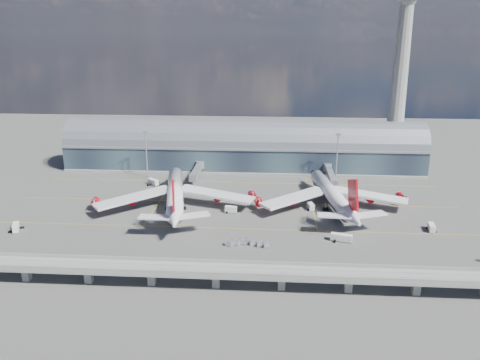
# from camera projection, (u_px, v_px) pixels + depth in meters

# --- Properties ---
(ground) EXTENTS (500.00, 500.00, 0.00)m
(ground) POSITION_uv_depth(u_px,v_px,m) (232.00, 219.00, 195.98)
(ground) COLOR #474744
(ground) RESTS_ON ground
(taxi_lines) EXTENTS (200.00, 80.12, 0.01)m
(taxi_lines) POSITION_uv_depth(u_px,v_px,m) (236.00, 201.00, 217.01)
(taxi_lines) COLOR gold
(taxi_lines) RESTS_ON ground
(terminal) EXTENTS (200.00, 30.00, 28.00)m
(terminal) POSITION_uv_depth(u_px,v_px,m) (243.00, 149.00, 266.74)
(terminal) COLOR #212A37
(terminal) RESTS_ON ground
(control_tower) EXTENTS (19.00, 19.00, 103.00)m
(control_tower) POSITION_uv_depth(u_px,v_px,m) (400.00, 77.00, 253.79)
(control_tower) COLOR gray
(control_tower) RESTS_ON ground
(guideway) EXTENTS (220.00, 8.50, 7.20)m
(guideway) POSITION_uv_depth(u_px,v_px,m) (216.00, 271.00, 142.07)
(guideway) COLOR gray
(guideway) RESTS_ON ground
(floodlight_mast_left) EXTENTS (3.00, 0.70, 25.70)m
(floodlight_mast_left) POSITION_uv_depth(u_px,v_px,m) (146.00, 153.00, 247.45)
(floodlight_mast_left) COLOR gray
(floodlight_mast_left) RESTS_ON ground
(floodlight_mast_right) EXTENTS (3.00, 0.70, 25.70)m
(floodlight_mast_right) POSITION_uv_depth(u_px,v_px,m) (337.00, 156.00, 240.91)
(floodlight_mast_right) COLOR gray
(floodlight_mast_right) RESTS_ON ground
(airliner_left) EXTENTS (72.49, 76.33, 23.37)m
(airliner_left) POSITION_uv_depth(u_px,v_px,m) (175.00, 194.00, 205.60)
(airliner_left) COLOR white
(airliner_left) RESTS_ON ground
(airliner_right) EXTENTS (68.58, 71.75, 22.81)m
(airliner_right) POSITION_uv_depth(u_px,v_px,m) (332.00, 196.00, 206.15)
(airliner_right) COLOR white
(airliner_right) RESTS_ON ground
(jet_bridge_left) EXTENTS (4.40, 28.00, 7.25)m
(jet_bridge_left) POSITION_uv_depth(u_px,v_px,m) (197.00, 170.00, 246.44)
(jet_bridge_left) COLOR gray
(jet_bridge_left) RESTS_ON ground
(jet_bridge_right) EXTENTS (4.40, 32.00, 7.25)m
(jet_bridge_right) POSITION_uv_depth(u_px,v_px,m) (330.00, 174.00, 240.05)
(jet_bridge_right) COLOR gray
(jet_bridge_right) RESTS_ON ground
(service_truck_0) EXTENTS (4.94, 7.07, 2.81)m
(service_truck_0) POSITION_uv_depth(u_px,v_px,m) (16.00, 227.00, 183.86)
(service_truck_0) COLOR silver
(service_truck_0) RESTS_ON ground
(service_truck_1) EXTENTS (5.27, 3.03, 2.90)m
(service_truck_1) POSITION_uv_depth(u_px,v_px,m) (231.00, 209.00, 202.38)
(service_truck_1) COLOR silver
(service_truck_1) RESTS_ON ground
(service_truck_2) EXTENTS (8.18, 4.27, 2.85)m
(service_truck_2) POSITION_uv_depth(u_px,v_px,m) (341.00, 238.00, 174.54)
(service_truck_2) COLOR silver
(service_truck_2) RESTS_ON ground
(service_truck_3) EXTENTS (2.96, 5.98, 2.77)m
(service_truck_3) POSITION_uv_depth(u_px,v_px,m) (432.00, 227.00, 183.73)
(service_truck_3) COLOR silver
(service_truck_3) RESTS_ON ground
(service_truck_4) EXTENTS (3.15, 5.14, 2.78)m
(service_truck_4) POSITION_uv_depth(u_px,v_px,m) (311.00, 206.00, 206.01)
(service_truck_4) COLOR silver
(service_truck_4) RESTS_ON ground
(service_truck_5) EXTENTS (6.51, 5.83, 3.07)m
(service_truck_5) POSITION_uv_depth(u_px,v_px,m) (153.00, 182.00, 239.02)
(service_truck_5) COLOR silver
(service_truck_5) RESTS_ON ground
(cargo_train_0) EXTENTS (7.87, 3.65, 1.73)m
(cargo_train_0) POSITION_uv_depth(u_px,v_px,m) (259.00, 244.00, 170.45)
(cargo_train_0) COLOR gray
(cargo_train_0) RESTS_ON ground
(cargo_train_1) EXTENTS (11.07, 5.12, 1.85)m
(cargo_train_1) POSITION_uv_depth(u_px,v_px,m) (240.00, 242.00, 171.91)
(cargo_train_1) COLOR gray
(cargo_train_1) RESTS_ON ground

